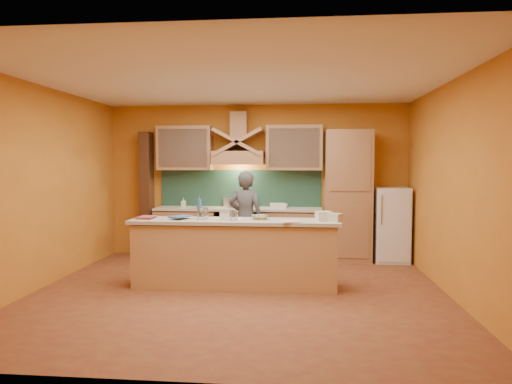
# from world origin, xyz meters

# --- Properties ---
(floor) EXTENTS (5.50, 5.00, 0.01)m
(floor) POSITION_xyz_m (0.00, 0.00, 0.00)
(floor) COLOR brown
(floor) RESTS_ON ground
(ceiling) EXTENTS (5.50, 5.00, 0.01)m
(ceiling) POSITION_xyz_m (0.00, 0.00, 2.80)
(ceiling) COLOR white
(ceiling) RESTS_ON wall_back
(wall_back) EXTENTS (5.50, 0.02, 2.80)m
(wall_back) POSITION_xyz_m (0.00, 2.50, 1.40)
(wall_back) COLOR orange
(wall_back) RESTS_ON floor
(wall_front) EXTENTS (5.50, 0.02, 2.80)m
(wall_front) POSITION_xyz_m (0.00, -2.50, 1.40)
(wall_front) COLOR orange
(wall_front) RESTS_ON floor
(wall_left) EXTENTS (0.02, 5.00, 2.80)m
(wall_left) POSITION_xyz_m (-2.75, 0.00, 1.40)
(wall_left) COLOR orange
(wall_left) RESTS_ON floor
(wall_right) EXTENTS (0.02, 5.00, 2.80)m
(wall_right) POSITION_xyz_m (2.75, 0.00, 1.40)
(wall_right) COLOR orange
(wall_right) RESTS_ON floor
(base_cabinet_left) EXTENTS (1.10, 0.60, 0.86)m
(base_cabinet_left) POSITION_xyz_m (-1.25, 2.20, 0.43)
(base_cabinet_left) COLOR #A9744D
(base_cabinet_left) RESTS_ON floor
(base_cabinet_right) EXTENTS (1.10, 0.60, 0.86)m
(base_cabinet_right) POSITION_xyz_m (0.65, 2.20, 0.43)
(base_cabinet_right) COLOR #A9744D
(base_cabinet_right) RESTS_ON floor
(counter_top) EXTENTS (3.00, 0.62, 0.04)m
(counter_top) POSITION_xyz_m (-0.30, 2.20, 0.90)
(counter_top) COLOR beige
(counter_top) RESTS_ON base_cabinet_left
(stove) EXTENTS (0.60, 0.58, 0.90)m
(stove) POSITION_xyz_m (-0.30, 2.20, 0.45)
(stove) COLOR black
(stove) RESTS_ON floor
(backsplash) EXTENTS (3.00, 0.03, 0.70)m
(backsplash) POSITION_xyz_m (-0.30, 2.48, 1.25)
(backsplash) COLOR #1B3C30
(backsplash) RESTS_ON wall_back
(range_hood) EXTENTS (0.92, 0.50, 0.24)m
(range_hood) POSITION_xyz_m (-0.30, 2.25, 1.82)
(range_hood) COLOR #A9744D
(range_hood) RESTS_ON wall_back
(hood_chimney) EXTENTS (0.30, 0.30, 0.50)m
(hood_chimney) POSITION_xyz_m (-0.30, 2.35, 2.40)
(hood_chimney) COLOR #A9744D
(hood_chimney) RESTS_ON wall_back
(upper_cabinet_left) EXTENTS (1.00, 0.35, 0.80)m
(upper_cabinet_left) POSITION_xyz_m (-1.30, 2.33, 2.00)
(upper_cabinet_left) COLOR #A9744D
(upper_cabinet_left) RESTS_ON wall_back
(upper_cabinet_right) EXTENTS (1.00, 0.35, 0.80)m
(upper_cabinet_right) POSITION_xyz_m (0.70, 2.33, 2.00)
(upper_cabinet_right) COLOR #A9744D
(upper_cabinet_right) RESTS_ON wall_back
(pantry_column) EXTENTS (0.80, 0.60, 2.30)m
(pantry_column) POSITION_xyz_m (1.65, 2.20, 1.15)
(pantry_column) COLOR #A9744D
(pantry_column) RESTS_ON floor
(fridge) EXTENTS (0.58, 0.60, 1.30)m
(fridge) POSITION_xyz_m (2.40, 2.20, 0.65)
(fridge) COLOR white
(fridge) RESTS_ON floor
(trim_column_left) EXTENTS (0.20, 0.30, 2.30)m
(trim_column_left) POSITION_xyz_m (-2.05, 2.35, 1.15)
(trim_column_left) COLOR #472816
(trim_column_left) RESTS_ON floor
(island_body) EXTENTS (2.80, 0.55, 0.88)m
(island_body) POSITION_xyz_m (-0.10, 0.30, 0.44)
(island_body) COLOR tan
(island_body) RESTS_ON floor
(island_top) EXTENTS (2.90, 0.62, 0.05)m
(island_top) POSITION_xyz_m (-0.10, 0.30, 0.92)
(island_top) COLOR beige
(island_top) RESTS_ON island_body
(person) EXTENTS (0.64, 0.48, 1.60)m
(person) POSITION_xyz_m (-0.09, 1.59, 0.80)
(person) COLOR #4C4C51
(person) RESTS_ON floor
(pot_large) EXTENTS (0.29, 0.29, 0.17)m
(pot_large) POSITION_xyz_m (-0.35, 2.19, 0.98)
(pot_large) COLOR #B8B7BE
(pot_large) RESTS_ON stove
(pot_small) EXTENTS (0.24, 0.24, 0.14)m
(pot_small) POSITION_xyz_m (-0.14, 2.26, 0.97)
(pot_small) COLOR silver
(pot_small) RESTS_ON stove
(soap_bottle_a) EXTENTS (0.08, 0.08, 0.17)m
(soap_bottle_a) POSITION_xyz_m (-1.32, 2.24, 1.00)
(soap_bottle_a) COLOR beige
(soap_bottle_a) RESTS_ON counter_top
(soap_bottle_b) EXTENTS (0.09, 0.09, 0.23)m
(soap_bottle_b) POSITION_xyz_m (-0.97, 1.99, 1.04)
(soap_bottle_b) COLOR #365B95
(soap_bottle_b) RESTS_ON counter_top
(bowl_back) EXTENTS (0.24, 0.24, 0.07)m
(bowl_back) POSITION_xyz_m (0.48, 2.31, 0.95)
(bowl_back) COLOR silver
(bowl_back) RESTS_ON counter_top
(dish_rack) EXTENTS (0.30, 0.25, 0.09)m
(dish_rack) POSITION_xyz_m (0.42, 2.12, 0.97)
(dish_rack) COLOR white
(dish_rack) RESTS_ON counter_top
(book_lower) EXTENTS (0.23, 0.31, 0.03)m
(book_lower) POSITION_xyz_m (-1.48, 0.33, 0.96)
(book_lower) COLOR #A3413A
(book_lower) RESTS_ON island_top
(book_upper) EXTENTS (0.34, 0.36, 0.02)m
(book_upper) POSITION_xyz_m (-0.95, 0.35, 0.98)
(book_upper) COLOR #39567F
(book_upper) RESTS_ON island_top
(jar_large) EXTENTS (0.19, 0.19, 0.16)m
(jar_large) POSITION_xyz_m (-0.55, 0.29, 1.02)
(jar_large) COLOR silver
(jar_large) RESTS_ON island_top
(jar_small) EXTENTS (0.15, 0.15, 0.14)m
(jar_small) POSITION_xyz_m (-0.10, 0.22, 1.01)
(jar_small) COLOR silver
(jar_small) RESTS_ON island_top
(kitchen_scale) EXTENTS (0.15, 0.15, 0.11)m
(kitchen_scale) POSITION_xyz_m (-0.23, 0.22, 1.00)
(kitchen_scale) COLOR white
(kitchen_scale) RESTS_ON island_top
(mixing_bowl) EXTENTS (0.30, 0.30, 0.06)m
(mixing_bowl) POSITION_xyz_m (0.25, 0.37, 0.98)
(mixing_bowl) COLOR white
(mixing_bowl) RESTS_ON island_top
(cloth) EXTENTS (0.29, 0.25, 0.02)m
(cloth) POSITION_xyz_m (0.68, 0.08, 0.95)
(cloth) COLOR beige
(cloth) RESTS_ON island_top
(grocery_bag_a) EXTENTS (0.24, 0.21, 0.13)m
(grocery_bag_a) POSITION_xyz_m (1.13, 0.29, 1.01)
(grocery_bag_a) COLOR beige
(grocery_bag_a) RESTS_ON island_top
(grocery_bag_b) EXTENTS (0.23, 0.22, 0.11)m
(grocery_bag_b) POSITION_xyz_m (1.27, 0.22, 1.00)
(grocery_bag_b) COLOR beige
(grocery_bag_b) RESTS_ON island_top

